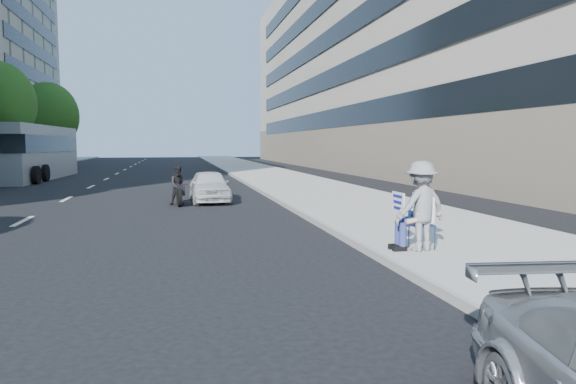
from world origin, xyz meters
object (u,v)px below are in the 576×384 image
object	(u,v)px
white_sedan_near	(209,186)
bus	(33,153)
seated_protester	(416,212)
motorcycle	(179,187)
jogger	(421,206)

from	to	relation	value
white_sedan_near	bus	distance (m)	17.98
seated_protester	motorcycle	xyz separation A→B (m)	(-4.43, 9.70, -0.24)
jogger	white_sedan_near	distance (m)	11.20
white_sedan_near	bus	size ratio (longest dim) A/B	0.29
jogger	white_sedan_near	world-z (taller)	jogger
seated_protester	jogger	world-z (taller)	jogger
white_sedan_near	motorcycle	distance (m)	1.41
jogger	motorcycle	xyz separation A→B (m)	(-4.44, 9.86, -0.37)
jogger	bus	size ratio (longest dim) A/B	0.14
jogger	white_sedan_near	xyz separation A→B (m)	(-3.30, 10.69, -0.41)
motorcycle	bus	size ratio (longest dim) A/B	0.17
seated_protester	motorcycle	world-z (taller)	seated_protester
bus	jogger	bearing A→B (deg)	-60.29
white_sedan_near	motorcycle	world-z (taller)	motorcycle
seated_protester	bus	world-z (taller)	bus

